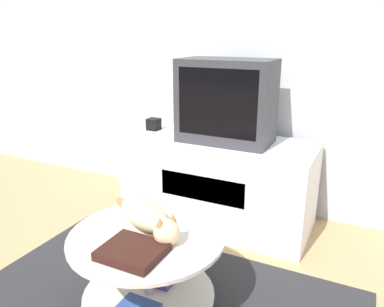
# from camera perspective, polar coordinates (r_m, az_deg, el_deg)

# --- Properties ---
(wall_back) EXTENTS (8.00, 0.05, 2.60)m
(wall_back) POSITION_cam_1_polar(r_m,az_deg,el_deg) (2.76, 9.66, 17.88)
(wall_back) COLOR silver
(wall_back) RESTS_ON ground_plane
(rug) EXTENTS (1.90, 1.13, 0.02)m
(rug) POSITION_cam_1_polar(r_m,az_deg,el_deg) (1.99, -4.86, -22.18)
(rug) COLOR #28282B
(rug) RESTS_ON ground_plane
(tv_stand) EXTENTS (1.27, 0.59, 0.60)m
(tv_stand) POSITION_cam_1_polar(r_m,az_deg,el_deg) (2.63, 4.11, -4.28)
(tv_stand) COLOR white
(tv_stand) RESTS_ON ground_plane
(tv) EXTENTS (0.60, 0.34, 0.54)m
(tv) POSITION_cam_1_polar(r_m,az_deg,el_deg) (2.46, 5.25, 7.92)
(tv) COLOR #333338
(tv) RESTS_ON tv_stand
(speaker) EXTENTS (0.09, 0.09, 0.09)m
(speaker) POSITION_cam_1_polar(r_m,az_deg,el_deg) (2.82, -5.86, 4.47)
(speaker) COLOR black
(speaker) RESTS_ON tv_stand
(coffee_table) EXTENTS (0.71, 0.71, 0.41)m
(coffee_table) POSITION_cam_1_polar(r_m,az_deg,el_deg) (1.81, -6.73, -16.41)
(coffee_table) COLOR #B2B2B7
(coffee_table) RESTS_ON rug
(dvd_box) EXTENTS (0.25, 0.21, 0.04)m
(dvd_box) POSITION_cam_1_polar(r_m,az_deg,el_deg) (1.59, -9.04, -14.48)
(dvd_box) COLOR black
(dvd_box) RESTS_ON coffee_table
(cat) EXTENTS (0.50, 0.30, 0.14)m
(cat) POSITION_cam_1_polar(r_m,az_deg,el_deg) (1.75, -6.86, -9.47)
(cat) COLOR beige
(cat) RESTS_ON coffee_table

